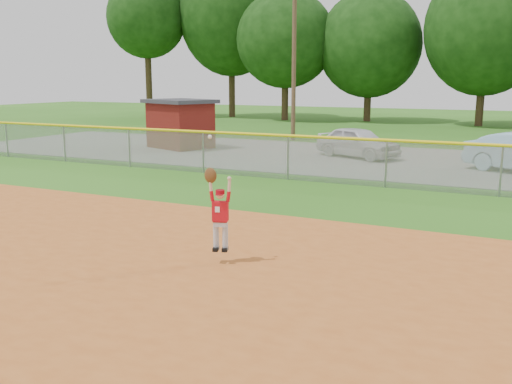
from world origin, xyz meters
TOP-DOWN VIEW (x-y plane):
  - ground at (0.00, 0.00)m, footprint 120.00×120.00m
  - clay_infield at (0.00, -3.00)m, footprint 24.00×16.00m
  - parking_strip at (0.00, 16.00)m, footprint 44.00×10.00m
  - car_white_a at (-2.69, 16.33)m, footprint 4.18×3.02m
  - utility_shed at (-11.58, 16.03)m, footprint 3.88×3.47m
  - outfield_fence at (0.00, 10.00)m, footprint 40.06×0.10m
  - power_lines at (1.00, 22.00)m, footprint 19.40×0.24m
  - tree_line at (0.96, 37.90)m, footprint 62.37×13.00m
  - ballplayer at (-0.99, 1.07)m, footprint 0.51×0.27m

SIDE VIEW (x-z plane):
  - ground at x=0.00m, z-range 0.00..0.00m
  - parking_strip at x=0.00m, z-range 0.00..0.03m
  - clay_infield at x=0.00m, z-range 0.00..0.04m
  - car_white_a at x=-2.69m, z-range 0.03..1.35m
  - outfield_fence at x=0.00m, z-range 0.11..1.66m
  - ballplayer at x=-0.99m, z-range -0.03..2.10m
  - utility_shed at x=-11.58m, z-range 0.03..2.42m
  - power_lines at x=1.00m, z-range 0.18..9.18m
  - tree_line at x=0.96m, z-range 0.32..14.75m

